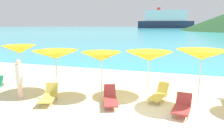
# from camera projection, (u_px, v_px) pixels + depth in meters

# --- Properties ---
(ground_plane) EXTENTS (50.00, 100.00, 0.30)m
(ground_plane) POSITION_uv_depth(u_px,v_px,m) (162.00, 69.00, 17.61)
(ground_plane) COLOR beige
(ocean_water) EXTENTS (650.00, 440.00, 0.02)m
(ocean_water) POSITION_uv_depth(u_px,v_px,m) (182.00, 28.00, 220.49)
(ocean_water) COLOR #38B7CC
(ocean_water) RESTS_ON ground_plane
(umbrella_0) EXTENTS (1.86, 1.86, 2.24)m
(umbrella_0) POSITION_uv_depth(u_px,v_px,m) (19.00, 49.00, 12.34)
(umbrella_0) COLOR silver
(umbrella_0) RESTS_ON ground_plane
(umbrella_1) EXTENTS (2.49, 2.49, 2.10)m
(umbrella_1) POSITION_uv_depth(u_px,v_px,m) (56.00, 55.00, 11.01)
(umbrella_1) COLOR silver
(umbrella_1) RESTS_ON ground_plane
(umbrella_2) EXTENTS (2.14, 2.14, 2.11)m
(umbrella_2) POSITION_uv_depth(u_px,v_px,m) (101.00, 56.00, 10.37)
(umbrella_2) COLOR silver
(umbrella_2) RESTS_ON ground_plane
(umbrella_3) EXTENTS (2.33, 2.33, 2.11)m
(umbrella_3) POSITION_uv_depth(u_px,v_px,m) (149.00, 56.00, 10.57)
(umbrella_3) COLOR silver
(umbrella_3) RESTS_ON ground_plane
(umbrella_4) EXTENTS (2.16, 2.16, 2.35)m
(umbrella_4) POSITION_uv_depth(u_px,v_px,m) (202.00, 55.00, 9.09)
(umbrella_4) COLOR silver
(umbrella_4) RESTS_ON ground_plane
(lounge_chair_0) EXTENTS (1.08, 1.67, 0.71)m
(lounge_chair_0) POSITION_uv_depth(u_px,v_px,m) (49.00, 95.00, 9.61)
(lounge_chair_0) COLOR #D8BF4C
(lounge_chair_0) RESTS_ON ground_plane
(lounge_chair_1) EXTENTS (0.78, 1.40, 0.70)m
(lounge_chair_1) POSITION_uv_depth(u_px,v_px,m) (182.00, 106.00, 8.30)
(lounge_chair_1) COLOR #A53333
(lounge_chair_1) RESTS_ON ground_plane
(lounge_chair_3) EXTENTS (1.12, 1.75, 0.70)m
(lounge_chair_3) POSITION_uv_depth(u_px,v_px,m) (110.00, 98.00, 9.28)
(lounge_chair_3) COLOR #A53333
(lounge_chair_3) RESTS_ON ground_plane
(lounge_chair_6) EXTENTS (0.86, 1.56, 0.73)m
(lounge_chair_6) POSITION_uv_depth(u_px,v_px,m) (159.00, 94.00, 9.74)
(lounge_chair_6) COLOR #D8BF4C
(lounge_chair_6) RESTS_ON ground_plane
(beachgoer_1) EXTENTS (0.30, 0.30, 1.84)m
(beachgoer_1) POSITION_uv_depth(u_px,v_px,m) (19.00, 78.00, 9.93)
(beachgoer_1) COLOR beige
(beachgoer_1) RESTS_ON ground_plane
(cruise_ship) EXTENTS (62.00, 21.79, 22.61)m
(cruise_ship) POSITION_uv_depth(u_px,v_px,m) (165.00, 20.00, 242.96)
(cruise_ship) COLOR #262D47
(cruise_ship) RESTS_ON ocean_water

